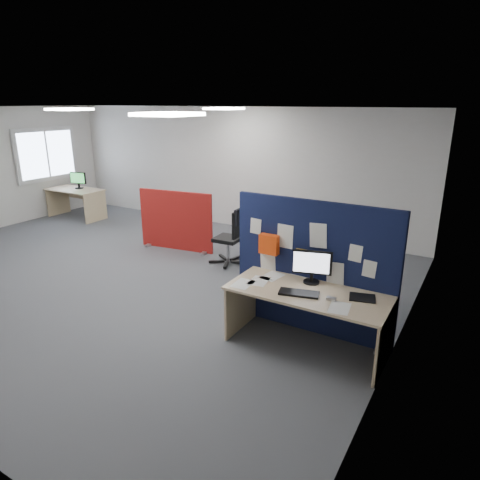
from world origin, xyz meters
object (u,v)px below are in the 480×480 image
at_px(monitor_main, 312,265).
at_px(second_desk, 77,196).
at_px(monitor_second, 78,180).
at_px(main_desk, 309,303).
at_px(navy_divider, 312,268).
at_px(office_chair, 233,233).
at_px(red_divider, 176,221).

distance_m(monitor_main, second_desk, 7.62).
bearing_deg(monitor_second, main_desk, -31.70).
distance_m(navy_divider, office_chair, 2.57).
xyz_separation_m(main_desk, red_divider, (-3.57, 2.00, 0.01)).
bearing_deg(monitor_main, navy_divider, 94.23).
relative_size(navy_divider, main_desk, 1.12).
height_order(main_desk, office_chair, office_chair).
distance_m(navy_divider, monitor_second, 7.50).
height_order(second_desk, monitor_second, monitor_second).
distance_m(main_desk, second_desk, 7.74).
bearing_deg(monitor_main, office_chair, 125.14).
bearing_deg(red_divider, main_desk, -37.72).
xyz_separation_m(monitor_main, monitor_second, (-7.17, 2.55, -0.00)).
relative_size(navy_divider, monitor_main, 4.56).
height_order(main_desk, second_desk, same).
xyz_separation_m(second_desk, monitor_second, (0.03, 0.08, 0.41)).
height_order(monitor_main, red_divider, red_divider).
distance_m(monitor_main, monitor_second, 7.61).
relative_size(main_desk, monitor_main, 4.08).
xyz_separation_m(monitor_main, red_divider, (-3.51, 1.80, -0.38)).
bearing_deg(office_chair, main_desk, -44.41).
height_order(navy_divider, monitor_second, navy_divider).
xyz_separation_m(monitor_second, office_chair, (5.05, -0.88, -0.37)).
relative_size(main_desk, office_chair, 1.79).
xyz_separation_m(red_divider, monitor_second, (-3.66, 0.75, 0.38)).
distance_m(navy_divider, second_desk, 7.51).
xyz_separation_m(main_desk, office_chair, (-2.18, 1.87, 0.02)).
distance_m(red_divider, monitor_second, 3.75).
xyz_separation_m(navy_divider, second_desk, (-7.14, 2.32, -0.31)).
relative_size(navy_divider, second_desk, 1.43).
bearing_deg(office_chair, second_desk, 167.25).
height_order(red_divider, office_chair, red_divider).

